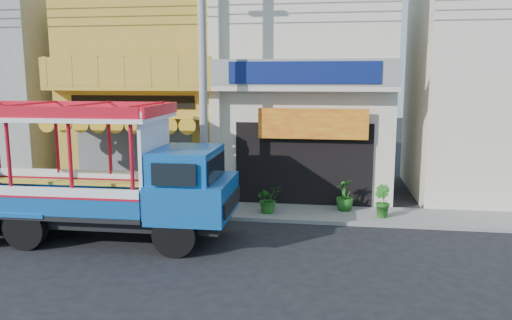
{
  "coord_description": "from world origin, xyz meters",
  "views": [
    {
      "loc": [
        2.92,
        -11.66,
        4.4
      ],
      "look_at": [
        0.76,
        2.5,
        2.02
      ],
      "focal_mm": 35.0,
      "sensor_mm": 36.0,
      "label": 1
    }
  ],
  "objects_px": {
    "potted_plant_b": "(382,201)",
    "potted_plant_c": "(345,195)",
    "songthaew_truck": "(109,175)",
    "utility_pole": "(207,56)",
    "potted_plant_a": "(268,199)",
    "green_sign": "(93,194)"
  },
  "relations": [
    {
      "from": "potted_plant_b",
      "to": "potted_plant_c",
      "type": "xyz_separation_m",
      "value": [
        -1.11,
        0.6,
        0.02
      ]
    },
    {
      "from": "songthaew_truck",
      "to": "potted_plant_b",
      "type": "bearing_deg",
      "value": 21.79
    },
    {
      "from": "utility_pole",
      "to": "potted_plant_a",
      "type": "xyz_separation_m",
      "value": [
        1.83,
        0.41,
        -4.46
      ]
    },
    {
      "from": "utility_pole",
      "to": "potted_plant_c",
      "type": "distance_m",
      "value": 6.2
    },
    {
      "from": "green_sign",
      "to": "potted_plant_b",
      "type": "xyz_separation_m",
      "value": [
        9.54,
        -0.04,
        0.11
      ]
    },
    {
      "from": "utility_pole",
      "to": "potted_plant_b",
      "type": "distance_m",
      "value": 6.96
    },
    {
      "from": "utility_pole",
      "to": "potted_plant_c",
      "type": "xyz_separation_m",
      "value": [
        4.25,
        1.06,
        -4.4
      ]
    },
    {
      "from": "utility_pole",
      "to": "potted_plant_b",
      "type": "relative_size",
      "value": 28.02
    },
    {
      "from": "potted_plant_c",
      "to": "potted_plant_b",
      "type": "bearing_deg",
      "value": 101.06
    },
    {
      "from": "songthaew_truck",
      "to": "potted_plant_a",
      "type": "bearing_deg",
      "value": 36.69
    },
    {
      "from": "songthaew_truck",
      "to": "potted_plant_a",
      "type": "xyz_separation_m",
      "value": [
        3.95,
        2.95,
        -1.22
      ]
    },
    {
      "from": "potted_plant_a",
      "to": "potted_plant_c",
      "type": "distance_m",
      "value": 2.5
    },
    {
      "from": "utility_pole",
      "to": "potted_plant_a",
      "type": "relative_size",
      "value": 31.03
    },
    {
      "from": "songthaew_truck",
      "to": "potted_plant_b",
      "type": "height_order",
      "value": "songthaew_truck"
    },
    {
      "from": "potted_plant_a",
      "to": "potted_plant_b",
      "type": "distance_m",
      "value": 3.53
    },
    {
      "from": "potted_plant_b",
      "to": "potted_plant_c",
      "type": "distance_m",
      "value": 1.26
    },
    {
      "from": "green_sign",
      "to": "potted_plant_a",
      "type": "relative_size",
      "value": 1.03
    },
    {
      "from": "green_sign",
      "to": "potted_plant_b",
      "type": "height_order",
      "value": "potted_plant_b"
    },
    {
      "from": "potted_plant_a",
      "to": "potted_plant_b",
      "type": "bearing_deg",
      "value": -33.11
    },
    {
      "from": "songthaew_truck",
      "to": "potted_plant_b",
      "type": "distance_m",
      "value": 8.14
    },
    {
      "from": "potted_plant_b",
      "to": "potted_plant_a",
      "type": "bearing_deg",
      "value": 61.44
    },
    {
      "from": "utility_pole",
      "to": "songthaew_truck",
      "type": "xyz_separation_m",
      "value": [
        -2.13,
        -2.53,
        -3.24
      ]
    }
  ]
}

